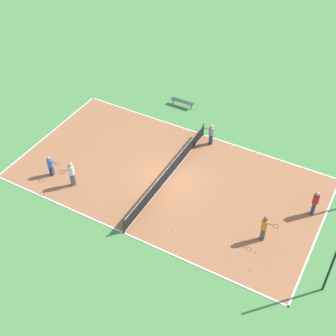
# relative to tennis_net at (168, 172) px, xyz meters

# --- Properties ---
(ground_plane) EXTENTS (80.00, 80.00, 0.00)m
(ground_plane) POSITION_rel_tennis_net_xyz_m (0.00, 0.00, -0.52)
(ground_plane) COLOR #518E47
(court_surface) EXTENTS (10.57, 19.59, 0.02)m
(court_surface) POSITION_rel_tennis_net_xyz_m (0.00, 0.00, -0.51)
(court_surface) COLOR #AD6B42
(court_surface) RESTS_ON ground_plane
(tennis_net) EXTENTS (10.37, 0.10, 0.99)m
(tennis_net) POSITION_rel_tennis_net_xyz_m (0.00, 0.00, 0.00)
(tennis_net) COLOR black
(tennis_net) RESTS_ON court_surface
(bench) EXTENTS (0.36, 1.88, 0.45)m
(bench) POSITION_rel_tennis_net_xyz_m (-7.73, -3.04, -0.13)
(bench) COLOR #333338
(bench) RESTS_ON ground_plane
(player_coach_red) EXTENTS (0.37, 0.37, 1.77)m
(player_coach_red) POSITION_rel_tennis_net_xyz_m (-1.49, 8.98, 0.52)
(player_coach_red) COLOR navy
(player_coach_red) RESTS_ON court_surface
(player_baseline_gray) EXTENTS (0.52, 0.98, 1.62)m
(player_baseline_gray) POSITION_rel_tennis_net_xyz_m (-4.54, 0.87, 0.43)
(player_baseline_gray) COLOR navy
(player_baseline_gray) RESTS_ON court_surface
(player_near_blue) EXTENTS (0.42, 0.96, 1.50)m
(player_near_blue) POSITION_rel_tennis_net_xyz_m (3.35, -6.73, 0.35)
(player_near_blue) COLOR navy
(player_near_blue) RESTS_ON court_surface
(player_center_orange) EXTENTS (0.37, 0.94, 1.81)m
(player_center_orange) POSITION_rel_tennis_net_xyz_m (1.80, 7.08, 0.55)
(player_center_orange) COLOR #4C4C51
(player_center_orange) RESTS_ON court_surface
(player_near_white) EXTENTS (0.99, 0.69, 1.85)m
(player_near_white) POSITION_rel_tennis_net_xyz_m (3.46, -4.94, 0.58)
(player_near_white) COLOR #4C4C51
(player_near_white) RESTS_ON court_surface
(tennis_ball_near_net) EXTENTS (0.07, 0.07, 0.07)m
(tennis_ball_near_net) POSITION_rel_tennis_net_xyz_m (3.69, 2.38, -0.47)
(tennis_ball_near_net) COLOR #CCE033
(tennis_ball_near_net) RESTS_ON court_surface
(tennis_ball_left_sideline) EXTENTS (0.07, 0.07, 0.07)m
(tennis_ball_left_sideline) POSITION_rel_tennis_net_xyz_m (2.86, 7.12, -0.47)
(tennis_ball_left_sideline) COLOR #CCE033
(tennis_ball_left_sideline) RESTS_ON court_surface
(tennis_ball_midcourt) EXTENTS (0.07, 0.07, 0.07)m
(tennis_ball_midcourt) POSITION_rel_tennis_net_xyz_m (4.11, 7.32, -0.47)
(tennis_ball_midcourt) COLOR #CCE033
(tennis_ball_midcourt) RESTS_ON court_surface
(fence_post_back_right) EXTENTS (0.12, 0.12, 4.35)m
(fence_post_back_right) POSITION_rel_tennis_net_xyz_m (3.42, 10.96, 1.65)
(fence_post_back_right) COLOR black
(fence_post_back_right) RESTS_ON ground_plane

